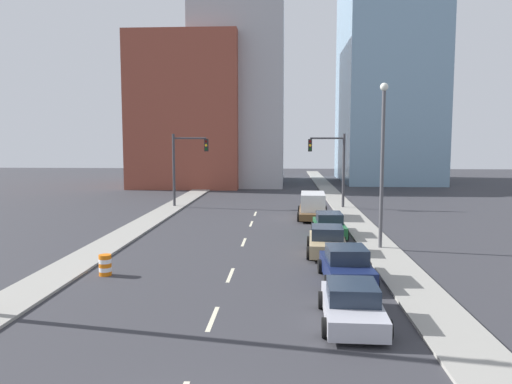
{
  "coord_description": "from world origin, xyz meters",
  "views": [
    {
      "loc": [
        2.43,
        -8.71,
        6.06
      ],
      "look_at": [
        0.27,
        28.65,
        2.2
      ],
      "focal_mm": 35.0,
      "sensor_mm": 36.0,
      "label": 1
    }
  ],
  "objects_px": {
    "traffic_barrel": "(105,265)",
    "sedan_tan": "(327,241)",
    "traffic_signal_left": "(183,161)",
    "sedan_silver": "(352,305)",
    "traffic_signal_right": "(334,161)",
    "box_truck_brown": "(313,206)",
    "sedan_navy": "(346,266)",
    "street_lamp": "(382,155)",
    "sedan_green": "(329,225)"
  },
  "relations": [
    {
      "from": "traffic_barrel",
      "to": "street_lamp",
      "type": "height_order",
      "value": "street_lamp"
    },
    {
      "from": "box_truck_brown",
      "to": "sedan_silver",
      "type": "bearing_deg",
      "value": -87.45
    },
    {
      "from": "sedan_green",
      "to": "box_truck_brown",
      "type": "distance_m",
      "value": 7.19
    },
    {
      "from": "sedan_tan",
      "to": "box_truck_brown",
      "type": "height_order",
      "value": "box_truck_brown"
    },
    {
      "from": "sedan_silver",
      "to": "sedan_green",
      "type": "bearing_deg",
      "value": 89.4
    },
    {
      "from": "sedan_green",
      "to": "street_lamp",
      "type": "bearing_deg",
      "value": -58.37
    },
    {
      "from": "street_lamp",
      "to": "traffic_signal_left",
      "type": "bearing_deg",
      "value": 130.56
    },
    {
      "from": "sedan_navy",
      "to": "sedan_tan",
      "type": "bearing_deg",
      "value": 92.19
    },
    {
      "from": "street_lamp",
      "to": "sedan_green",
      "type": "height_order",
      "value": "street_lamp"
    },
    {
      "from": "box_truck_brown",
      "to": "sedan_navy",
      "type": "bearing_deg",
      "value": -86.06
    },
    {
      "from": "traffic_barrel",
      "to": "sedan_green",
      "type": "bearing_deg",
      "value": 42.82
    },
    {
      "from": "traffic_signal_left",
      "to": "sedan_tan",
      "type": "xyz_separation_m",
      "value": [
        11.54,
        -18.36,
        -3.53
      ]
    },
    {
      "from": "traffic_signal_left",
      "to": "sedan_navy",
      "type": "xyz_separation_m",
      "value": [
        11.93,
        -23.58,
        -3.53
      ]
    },
    {
      "from": "traffic_signal_right",
      "to": "sedan_green",
      "type": "relative_size",
      "value": 1.42
    },
    {
      "from": "sedan_tan",
      "to": "box_truck_brown",
      "type": "distance_m",
      "value": 12.39
    },
    {
      "from": "traffic_signal_left",
      "to": "sedan_green",
      "type": "xyz_separation_m",
      "value": [
        12.11,
        -13.12,
        -3.54
      ]
    },
    {
      "from": "traffic_signal_left",
      "to": "sedan_tan",
      "type": "relative_size",
      "value": 1.45
    },
    {
      "from": "traffic_signal_right",
      "to": "traffic_barrel",
      "type": "distance_m",
      "value": 26.64
    },
    {
      "from": "street_lamp",
      "to": "sedan_silver",
      "type": "distance_m",
      "value": 12.76
    },
    {
      "from": "traffic_barrel",
      "to": "sedan_silver",
      "type": "relative_size",
      "value": 0.22
    },
    {
      "from": "sedan_silver",
      "to": "sedan_navy",
      "type": "height_order",
      "value": "sedan_navy"
    },
    {
      "from": "traffic_signal_right",
      "to": "sedan_silver",
      "type": "distance_m",
      "value": 28.84
    },
    {
      "from": "traffic_signal_left",
      "to": "sedan_navy",
      "type": "distance_m",
      "value": 26.66
    },
    {
      "from": "sedan_silver",
      "to": "sedan_green",
      "type": "xyz_separation_m",
      "value": [
        0.59,
        15.41,
        0.06
      ]
    },
    {
      "from": "sedan_navy",
      "to": "sedan_green",
      "type": "xyz_separation_m",
      "value": [
        0.18,
        10.45,
        -0.01
      ]
    },
    {
      "from": "sedan_silver",
      "to": "traffic_signal_right",
      "type": "bearing_deg",
      "value": 87.31
    },
    {
      "from": "sedan_tan",
      "to": "street_lamp",
      "type": "bearing_deg",
      "value": 25.85
    },
    {
      "from": "traffic_signal_right",
      "to": "sedan_tan",
      "type": "xyz_separation_m",
      "value": [
        -2.12,
        -18.36,
        -3.53
      ]
    },
    {
      "from": "sedan_silver",
      "to": "sedan_tan",
      "type": "relative_size",
      "value": 0.96
    },
    {
      "from": "traffic_barrel",
      "to": "sedan_navy",
      "type": "relative_size",
      "value": 0.22
    },
    {
      "from": "sedan_silver",
      "to": "sedan_tan",
      "type": "height_order",
      "value": "sedan_tan"
    },
    {
      "from": "box_truck_brown",
      "to": "street_lamp",
      "type": "bearing_deg",
      "value": -71.77
    },
    {
      "from": "traffic_barrel",
      "to": "sedan_navy",
      "type": "bearing_deg",
      "value": -1.77
    },
    {
      "from": "traffic_signal_left",
      "to": "sedan_silver",
      "type": "xyz_separation_m",
      "value": [
        11.52,
        -28.54,
        -3.6
      ]
    },
    {
      "from": "traffic_barrel",
      "to": "sedan_green",
      "type": "height_order",
      "value": "sedan_green"
    },
    {
      "from": "traffic_barrel",
      "to": "box_truck_brown",
      "type": "height_order",
      "value": "box_truck_brown"
    },
    {
      "from": "street_lamp",
      "to": "sedan_navy",
      "type": "height_order",
      "value": "street_lamp"
    },
    {
      "from": "traffic_barrel",
      "to": "sedan_tan",
      "type": "height_order",
      "value": "sedan_tan"
    },
    {
      "from": "traffic_signal_right",
      "to": "sedan_silver",
      "type": "height_order",
      "value": "traffic_signal_right"
    },
    {
      "from": "traffic_signal_right",
      "to": "street_lamp",
      "type": "xyz_separation_m",
      "value": [
        0.95,
        -17.06,
        1.05
      ]
    },
    {
      "from": "traffic_signal_left",
      "to": "traffic_barrel",
      "type": "xyz_separation_m",
      "value": [
        1.19,
        -23.24,
        -3.74
      ]
    },
    {
      "from": "sedan_tan",
      "to": "traffic_signal_left",
      "type": "bearing_deg",
      "value": 125.12
    },
    {
      "from": "traffic_signal_left",
      "to": "sedan_navy",
      "type": "bearing_deg",
      "value": -63.15
    },
    {
      "from": "street_lamp",
      "to": "sedan_silver",
      "type": "height_order",
      "value": "street_lamp"
    },
    {
      "from": "street_lamp",
      "to": "sedan_tan",
      "type": "bearing_deg",
      "value": -157.13
    },
    {
      "from": "traffic_signal_right",
      "to": "box_truck_brown",
      "type": "height_order",
      "value": "traffic_signal_right"
    },
    {
      "from": "traffic_signal_right",
      "to": "box_truck_brown",
      "type": "relative_size",
      "value": 1.09
    },
    {
      "from": "sedan_navy",
      "to": "sedan_green",
      "type": "distance_m",
      "value": 10.45
    },
    {
      "from": "sedan_tan",
      "to": "box_truck_brown",
      "type": "xyz_separation_m",
      "value": [
        -0.08,
        12.39,
        0.27
      ]
    },
    {
      "from": "traffic_signal_left",
      "to": "sedan_tan",
      "type": "distance_m",
      "value": 21.97
    }
  ]
}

